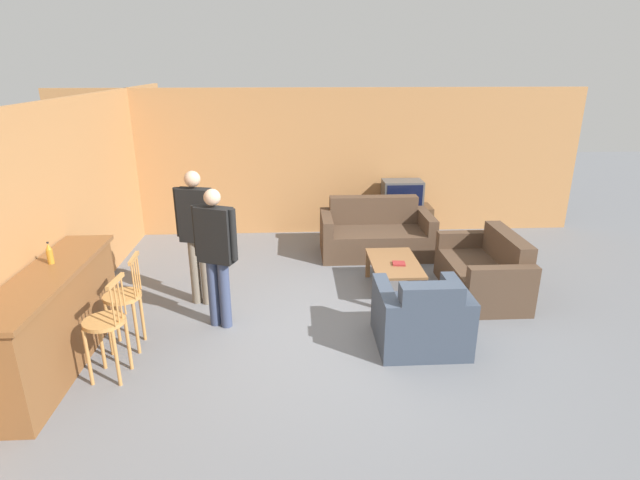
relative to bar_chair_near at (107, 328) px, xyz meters
The scene contains 16 objects.
ground_plane 2.55m from the bar_chair_near, 18.71° to the left, with size 24.00×24.00×0.00m, color slate.
wall_back 5.14m from the bar_chair_near, 62.35° to the left, with size 9.40×0.08×2.60m.
wall_left 2.46m from the bar_chair_near, 113.60° to the left, with size 0.08×8.70×2.60m.
bar_counter 0.65m from the bar_chair_near, 157.88° to the left, with size 0.55×2.31×1.04m.
bar_chair_near is the anchor object (origin of this frame).
bar_chair_mid 0.56m from the bar_chair_near, 89.99° to the left, with size 0.42×0.42×1.08m.
couch_far 4.60m from the bar_chair_near, 46.00° to the left, with size 1.79×0.94×0.90m.
armchair_near 3.27m from the bar_chair_near, ahead, with size 0.97×0.89×0.87m.
loveseat_right 4.74m from the bar_chair_near, 20.90° to the left, with size 0.86×1.50×0.86m.
coffee_table 3.70m from the bar_chair_near, 29.76° to the left, with size 0.65×1.10×0.44m.
tv_unit 5.64m from the bar_chair_near, 47.68° to the left, with size 1.08×0.49×0.56m.
tv 5.63m from the bar_chair_near, 47.66° to the left, with size 0.70×0.43×0.47m.
bottle 1.02m from the bar_chair_near, 142.39° to the left, with size 0.06×0.06×0.24m.
book_on_table 3.69m from the bar_chair_near, 28.18° to the left, with size 0.18×0.16×0.03m.
person_by_window 1.80m from the bar_chair_near, 69.10° to the left, with size 0.52×0.26×1.77m.
person_by_counter 1.44m from the bar_chair_near, 46.73° to the left, with size 0.52×0.32×1.69m.
Camera 1 is at (-0.52, -5.20, 3.00)m, focal length 28.00 mm.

